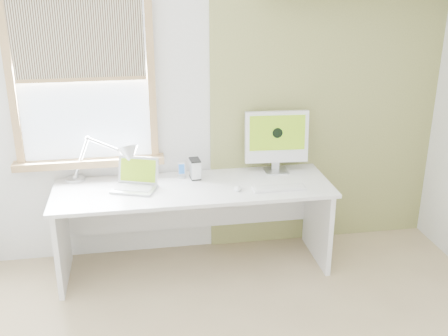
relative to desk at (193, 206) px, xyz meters
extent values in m
cube|color=silver|center=(0.19, 0.32, 0.77)|extent=(4.00, 0.02, 2.60)
cube|color=olive|center=(1.19, 0.30, 0.77)|extent=(2.00, 0.02, 2.60)
cube|color=#A98150|center=(-1.34, 0.28, 1.02)|extent=(0.06, 0.06, 1.42)
cube|color=#A98150|center=(-0.28, 0.28, 1.02)|extent=(0.06, 0.06, 1.42)
cube|color=#A98150|center=(-0.81, 0.26, 0.34)|extent=(1.20, 0.14, 0.06)
cube|color=#D1E2F9|center=(-0.81, 0.30, 1.02)|extent=(1.00, 0.01, 1.30)
cube|color=beige|center=(-0.81, 0.25, 1.34)|extent=(0.98, 0.02, 0.65)
cube|color=#A98150|center=(-0.81, 0.25, 1.02)|extent=(0.98, 0.03, 0.03)
cube|color=white|center=(0.00, -0.06, 0.18)|extent=(2.20, 0.70, 0.03)
cube|color=white|center=(-1.05, -0.06, -0.18)|extent=(0.04, 0.64, 0.70)
cube|color=white|center=(1.05, -0.06, -0.18)|extent=(0.04, 0.64, 0.70)
cube|color=white|center=(0.00, 0.26, -0.08)|extent=(2.08, 0.02, 0.48)
cylinder|color=silver|center=(-0.94, 0.23, 0.21)|extent=(0.18, 0.18, 0.02)
sphere|color=silver|center=(-0.94, 0.23, 0.22)|extent=(0.05, 0.05, 0.05)
cylinder|color=silver|center=(-0.87, 0.22, 0.39)|extent=(0.16, 0.05, 0.34)
sphere|color=silver|center=(-0.81, 0.21, 0.55)|extent=(0.05, 0.05, 0.04)
cylinder|color=silver|center=(-0.66, 0.17, 0.50)|extent=(0.30, 0.11, 0.13)
sphere|color=silver|center=(-0.52, 0.13, 0.44)|extent=(0.04, 0.04, 0.04)
cone|color=silver|center=(-0.49, 0.13, 0.42)|extent=(0.22, 0.25, 0.20)
cube|color=silver|center=(-0.46, -0.05, 0.20)|extent=(0.38, 0.33, 0.02)
cube|color=#B2B5B7|center=(-0.46, -0.05, 0.21)|extent=(0.31, 0.23, 0.00)
cube|color=silver|center=(-0.42, 0.06, 0.32)|extent=(0.33, 0.18, 0.21)
cube|color=#567B0E|center=(-0.43, 0.05, 0.32)|extent=(0.29, 0.15, 0.17)
cylinder|color=silver|center=(-0.07, 0.14, 0.21)|extent=(0.07, 0.07, 0.02)
cube|color=silver|center=(-0.07, 0.14, 0.27)|extent=(0.06, 0.01, 0.11)
cube|color=#194C99|center=(-0.07, 0.14, 0.27)|extent=(0.05, 0.00, 0.08)
cube|color=silver|center=(0.03, 0.12, 0.28)|extent=(0.09, 0.13, 0.16)
cube|color=black|center=(0.03, 0.12, 0.35)|extent=(0.09, 0.13, 0.01)
cube|color=black|center=(0.03, 0.12, 0.20)|extent=(0.09, 0.13, 0.01)
cube|color=silver|center=(0.73, 0.15, 0.20)|extent=(0.20, 0.18, 0.01)
cube|color=silver|center=(0.73, 0.19, 0.29)|extent=(0.07, 0.03, 0.17)
cube|color=white|center=(0.73, 0.17, 0.50)|extent=(0.53, 0.12, 0.43)
cube|color=#567B0E|center=(0.73, 0.14, 0.54)|extent=(0.46, 0.06, 0.29)
cylinder|color=black|center=(0.73, 0.14, 0.54)|extent=(0.09, 0.02, 0.09)
cube|color=white|center=(0.66, -0.22, 0.20)|extent=(0.42, 0.12, 0.02)
cube|color=white|center=(0.66, -0.22, 0.21)|extent=(0.39, 0.09, 0.00)
ellipsoid|color=white|center=(0.33, -0.19, 0.21)|extent=(0.07, 0.10, 0.03)
camera|label=1|loc=(-0.41, -3.97, 1.84)|focal=43.07mm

